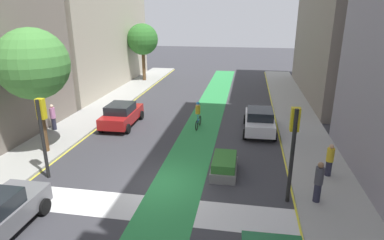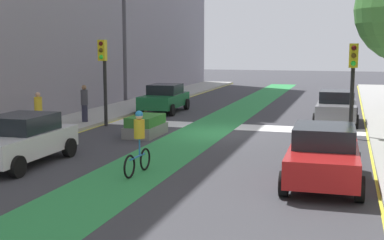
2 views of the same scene
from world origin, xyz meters
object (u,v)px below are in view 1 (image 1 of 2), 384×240
traffic_signal_near_right (294,137)px  street_tree_near (33,65)px  pedestrian_sidewalk_right_a (330,160)px  cyclist_in_lane (198,114)px  car_red_left_far (122,114)px  traffic_signal_near_left (42,123)px  car_white_right_far (259,120)px  median_planter (224,166)px  pedestrian_sidewalk_left_a (53,117)px  street_tree_far (143,40)px  pedestrian_sidewalk_right_b (319,182)px

traffic_signal_near_right → street_tree_near: bearing=168.5°
pedestrian_sidewalk_right_a → street_tree_near: size_ratio=0.24×
cyclist_in_lane → pedestrian_sidewalk_right_a: size_ratio=1.17×
car_red_left_far → pedestrian_sidewalk_right_a: (12.31, -5.43, 0.15)m
cyclist_in_lane → traffic_signal_near_left: bearing=-127.2°
car_red_left_far → street_tree_near: 6.98m
traffic_signal_near_left → street_tree_near: 3.71m
car_white_right_far → median_planter: size_ratio=1.87×
traffic_signal_near_right → car_white_right_far: traffic_signal_near_right is taller
pedestrian_sidewalk_left_a → street_tree_far: (0.87, 16.45, 3.56)m
cyclist_in_lane → pedestrian_sidewalk_right_b: 10.23m
traffic_signal_near_left → median_planter: (8.18, 1.69, -2.28)m
traffic_signal_near_left → pedestrian_sidewalk_left_a: (-3.19, 5.59, -1.67)m
pedestrian_sidewalk_right_b → pedestrian_sidewalk_right_a: bearing=68.4°
traffic_signal_near_right → street_tree_near: size_ratio=0.60×
car_white_right_far → car_red_left_far: (-9.25, -0.31, 0.00)m
car_white_right_far → street_tree_far: size_ratio=0.69×
street_tree_far → median_planter: size_ratio=2.72×
pedestrian_sidewalk_right_b → street_tree_far: street_tree_far is taller
street_tree_near → street_tree_far: street_tree_near is taller
car_white_right_far → pedestrian_sidewalk_right_b: size_ratio=2.41×
car_white_right_far → cyclist_in_lane: size_ratio=2.27×
pedestrian_sidewalk_right_a → traffic_signal_near_left: bearing=-171.1°
traffic_signal_near_right → pedestrian_sidewalk_right_a: 3.56m
pedestrian_sidewalk_right_b → median_planter: bearing=152.4°
pedestrian_sidewalk_right_a → street_tree_near: 15.29m
car_red_left_far → street_tree_far: (-3.04, 14.56, 3.78)m
street_tree_near → median_planter: 10.92m
traffic_signal_near_right → pedestrian_sidewalk_right_a: size_ratio=2.52×
median_planter → cyclist_in_lane: bearing=109.9°
traffic_signal_near_left → street_tree_near: street_tree_near is taller
cyclist_in_lane → pedestrian_sidewalk_left_a: 9.41m
traffic_signal_near_left → pedestrian_sidewalk_right_b: (12.08, -0.35, -1.64)m
pedestrian_sidewalk_left_a → median_planter: pedestrian_sidewalk_left_a is taller
car_white_right_far → cyclist_in_lane: (-4.02, 0.06, 0.17)m
traffic_signal_near_right → street_tree_near: 13.13m
car_white_right_far → pedestrian_sidewalk_right_a: 6.50m
traffic_signal_near_right → traffic_signal_near_left: size_ratio=1.05×
traffic_signal_near_left → car_white_right_far: 12.79m
pedestrian_sidewalk_right_a → median_planter: size_ratio=0.70×
street_tree_far → traffic_signal_near_left: bearing=-84.0°
traffic_signal_near_right → car_white_right_far: 8.28m
car_red_left_far → pedestrian_sidewalk_right_b: bearing=-34.6°
car_white_right_far → street_tree_near: (-11.71, -5.38, 4.11)m
pedestrian_sidewalk_right_b → traffic_signal_near_right: bearing=171.5°
pedestrian_sidewalk_left_a → median_planter: (11.37, -3.90, -0.61)m
cyclist_in_lane → street_tree_near: size_ratio=0.28×
car_white_right_far → pedestrian_sidewalk_right_b: bearing=-75.5°
pedestrian_sidewalk_left_a → pedestrian_sidewalk_right_a: bearing=-12.3°
pedestrian_sidewalk_right_b → pedestrian_sidewalk_left_a: bearing=158.7°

